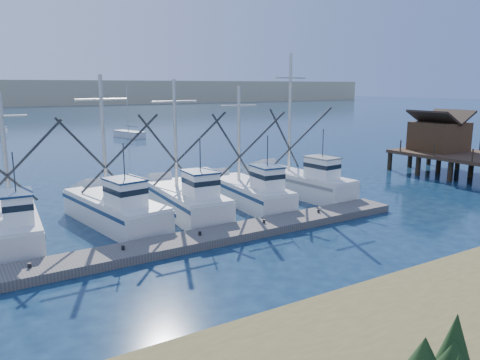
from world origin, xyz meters
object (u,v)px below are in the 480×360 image
floating_dock (144,250)px  sailboat_far (0,131)px  timber_pier (474,149)px  sailboat_near (129,134)px

floating_dock → sailboat_far: 67.08m
timber_pier → sailboat_near: sailboat_near is taller
floating_dock → sailboat_far: (-0.34, 67.08, 0.29)m
floating_dock → sailboat_far: size_ratio=3.95×
timber_pier → sailboat_far: bearing=116.0°
floating_dock → sailboat_far: sailboat_far is taller
floating_dock → sailboat_far: bearing=89.3°
timber_pier → sailboat_near: (-14.83, 46.99, -2.08)m
floating_dock → timber_pier: timber_pier is taller
timber_pier → sailboat_far: size_ratio=2.47×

